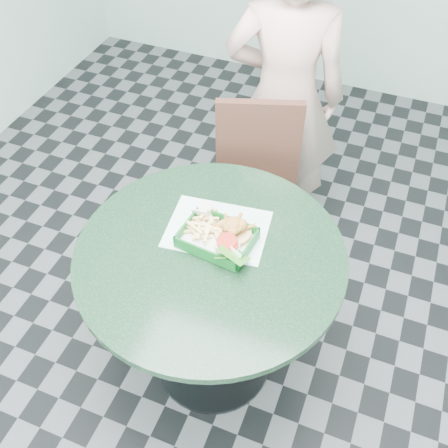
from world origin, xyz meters
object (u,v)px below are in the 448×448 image
at_px(food_basket, 217,243).
at_px(crab_sandwich, 232,230).
at_px(dining_chair, 250,186).
at_px(sauce_ramekin, 202,213).
at_px(cafe_table, 211,284).
at_px(diner_person, 285,93).

height_order(food_basket, crab_sandwich, crab_sandwich).
bearing_deg(dining_chair, sauce_ramekin, -111.82).
distance_m(food_basket, sauce_ramekin, 0.14).
distance_m(cafe_table, crab_sandwich, 0.25).
xyz_separation_m(cafe_table, dining_chair, (-0.06, 0.62, -0.05)).
relative_size(dining_chair, diner_person, 0.57).
distance_m(cafe_table, dining_chair, 0.63).
bearing_deg(sauce_ramekin, diner_person, 86.08).
bearing_deg(crab_sandwich, food_basket, -127.75).
relative_size(food_basket, crab_sandwich, 1.88).
height_order(cafe_table, diner_person, diner_person).
xyz_separation_m(diner_person, food_basket, (0.04, -0.94, -0.05)).
relative_size(cafe_table, crab_sandwich, 7.24).
height_order(food_basket, sauce_ramekin, sauce_ramekin).
xyz_separation_m(dining_chair, crab_sandwich, (0.11, -0.52, 0.27)).
height_order(dining_chair, food_basket, dining_chair).
bearing_deg(crab_sandwich, dining_chair, 101.80).
xyz_separation_m(crab_sandwich, sauce_ramekin, (-0.14, 0.04, -0.00)).
bearing_deg(sauce_ramekin, crab_sandwich, -17.41).
bearing_deg(dining_chair, crab_sandwich, -96.89).
distance_m(dining_chair, crab_sandwich, 0.60).
relative_size(cafe_table, food_basket, 3.85).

